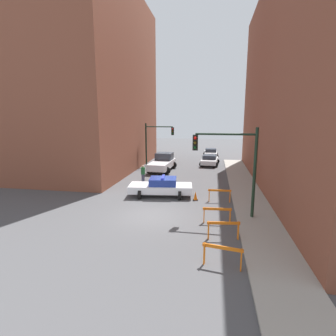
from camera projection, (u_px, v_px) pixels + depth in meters
name	position (u px, v px, depth m)	size (l,w,h in m)	color
ground_plane	(152.00, 216.00, 15.87)	(120.00, 120.00, 0.00)	#4C4C4F
sidewalk_right	(259.00, 221.00, 14.81)	(2.40, 44.00, 0.12)	#9E998E
building_corner_left	(76.00, 83.00, 29.62)	(14.00, 20.00, 19.36)	brown
traffic_light_near	(234.00, 159.00, 14.93)	(3.64, 0.35, 5.20)	black
traffic_light_far	(155.00, 139.00, 30.88)	(3.44, 0.35, 5.20)	black
police_car	(161.00, 187.00, 19.74)	(4.88, 2.71, 1.52)	white
white_truck	(163.00, 163.00, 29.27)	(2.83, 5.50, 1.90)	silver
parked_car_near	(210.00, 160.00, 32.59)	(2.49, 4.42, 1.31)	silver
parked_car_mid	(211.00, 153.00, 39.23)	(2.34, 4.34, 1.31)	silver
pedestrian_crossing	(143.00, 174.00, 23.62)	(0.50, 0.50, 1.66)	#474C66
barrier_front	(222.00, 253.00, 10.28)	(1.59, 0.41, 0.90)	orange
barrier_mid	(223.00, 227.00, 12.68)	(1.59, 0.38, 0.90)	orange
barrier_back	(217.00, 213.00, 14.62)	(1.60, 0.27, 0.90)	orange
barrier_corner	(220.00, 193.00, 18.35)	(1.60, 0.24, 0.90)	orange
traffic_cone	(195.00, 196.00, 18.76)	(0.36, 0.36, 0.66)	black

